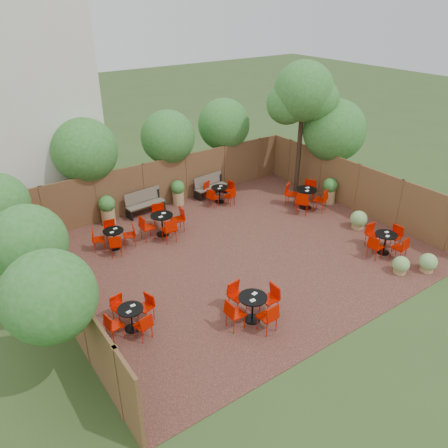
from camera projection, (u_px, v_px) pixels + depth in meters
ground at (238, 253)px, 15.44m from camera, size 80.00×80.00×0.00m
courtyard_paving at (238, 253)px, 15.43m from camera, size 12.00×10.00×0.02m
fence_back at (167, 182)px, 18.59m from camera, size 12.00×0.08×2.00m
fence_left at (59, 289)px, 11.91m from camera, size 0.08×10.00×2.00m
fence_right at (356, 188)px, 18.03m from camera, size 0.08×10.00×2.00m
neighbour_building at (21, 111)px, 17.07m from camera, size 5.00×4.00×8.00m
overhang_foliage at (185, 154)px, 16.55m from camera, size 15.62×10.46×2.68m
courtyard_tree at (303, 96)px, 18.23m from camera, size 2.67×2.57×5.66m
park_bench_left at (144, 202)px, 17.90m from camera, size 1.63×0.64×0.99m
park_bench_right at (210, 185)px, 19.53m from camera, size 1.56×0.66×0.94m
bistro_tables at (235, 235)px, 15.64m from camera, size 10.74×8.40×0.96m
planters at (169, 205)px, 17.46m from camera, size 11.82×4.22×1.17m
low_shrubs at (388, 243)px, 15.42m from camera, size 1.91×3.86×0.69m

